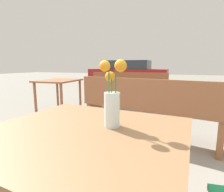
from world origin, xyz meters
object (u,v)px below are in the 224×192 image
object	(u,v)px
table_front	(84,147)
bench_near	(145,106)
bench_middle	(128,89)
flower_vase	(112,102)
table_back	(59,85)
parked_car	(128,72)

from	to	relation	value
table_front	bench_near	size ratio (longest dim) A/B	0.52
table_front	bench_middle	bearing A→B (deg)	102.73
flower_vase	bench_middle	xyz separation A→B (m)	(-0.85, 3.17, -0.36)
bench_near	bench_middle	size ratio (longest dim) A/B	1.05
bench_near	table_back	xyz separation A→B (m)	(-1.91, 0.65, 0.13)
table_back	parked_car	bearing A→B (deg)	94.86
flower_vase	bench_middle	size ratio (longest dim) A/B	0.18
table_front	bench_near	world-z (taller)	bench_near
flower_vase	table_back	xyz separation A→B (m)	(-2.02, 2.13, -0.23)
table_front	bench_middle	xyz separation A→B (m)	(-0.74, 3.26, -0.14)
table_back	parked_car	size ratio (longest dim) A/B	0.20
bench_near	parked_car	size ratio (longest dim) A/B	0.43
flower_vase	parked_car	bearing A→B (deg)	105.83
table_back	table_front	bearing A→B (deg)	-49.30
table_front	table_back	xyz separation A→B (m)	(-1.91, 2.22, -0.01)
bench_near	table_back	world-z (taller)	bench_near
bench_middle	bench_near	bearing A→B (deg)	-66.55
bench_near	parked_car	bearing A→B (deg)	107.87
table_back	flower_vase	bearing A→B (deg)	-46.45
flower_vase	bench_middle	distance (m)	3.30
table_front	table_back	size ratio (longest dim) A/B	1.12
bench_middle	parked_car	xyz separation A→B (m)	(-1.78, 6.11, 0.15)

